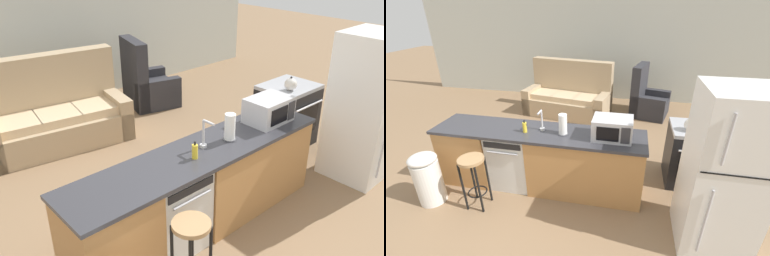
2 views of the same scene
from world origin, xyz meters
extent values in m
plane|color=#896B4C|center=(0.00, 0.00, 0.00)|extent=(24.00, 24.00, 0.00)
cube|color=beige|center=(0.30, 4.20, 1.30)|extent=(10.00, 0.06, 2.60)
cube|color=#B77F47|center=(-0.93, 0.00, 0.43)|extent=(0.75, 0.62, 0.86)
cube|color=#B77F47|center=(0.83, 0.00, 0.43)|extent=(1.55, 0.62, 0.86)
cube|color=#333338|center=(0.15, 0.00, 0.88)|extent=(2.94, 0.66, 0.04)
cube|color=#49331C|center=(0.15, 0.00, 0.04)|extent=(2.86, 0.56, 0.08)
cube|color=silver|center=(-0.25, 0.00, 0.42)|extent=(0.58, 0.58, 0.84)
cube|color=black|center=(-0.25, -0.30, 0.78)|extent=(0.52, 0.01, 0.08)
cylinder|color=#B2B2B7|center=(-0.25, -0.31, 0.68)|extent=(0.44, 0.02, 0.02)
cube|color=black|center=(2.35, 0.55, 0.42)|extent=(0.76, 0.64, 0.85)
cube|color=black|center=(2.35, 0.22, 0.47)|extent=(0.53, 0.01, 0.43)
cylinder|color=silver|center=(2.35, 0.20, 0.70)|extent=(0.61, 0.03, 0.03)
cube|color=#A8AAB2|center=(2.35, 0.55, 0.88)|extent=(0.76, 0.64, 0.05)
torus|color=black|center=(2.18, 0.42, 0.89)|extent=(0.16, 0.16, 0.01)
torus|color=black|center=(2.52, 0.42, 0.89)|extent=(0.16, 0.16, 0.01)
torus|color=black|center=(2.18, 0.68, 0.89)|extent=(0.16, 0.16, 0.01)
torus|color=black|center=(2.52, 0.68, 0.89)|extent=(0.16, 0.16, 0.01)
cube|color=white|center=(2.35, -0.55, 0.90)|extent=(0.72, 0.70, 1.81)
cylinder|color=#B2B2B7|center=(2.15, -0.92, 1.47)|extent=(0.02, 0.02, 0.48)
cylinder|color=#B2B2B7|center=(2.15, -0.92, 0.56)|extent=(0.02, 0.02, 0.79)
cube|color=black|center=(2.35, -0.90, 1.12)|extent=(0.68, 0.01, 0.01)
cube|color=#B7B7BC|center=(1.16, 0.00, 1.04)|extent=(0.50, 0.36, 0.28)
cube|color=black|center=(1.12, -0.18, 1.04)|extent=(0.27, 0.01, 0.18)
cube|color=#2D2D33|center=(1.33, -0.18, 1.04)|extent=(0.11, 0.01, 0.21)
cylinder|color=silver|center=(0.21, 0.04, 0.92)|extent=(0.07, 0.07, 0.03)
cylinder|color=silver|center=(0.21, 0.04, 1.06)|extent=(0.02, 0.02, 0.26)
cylinder|color=silver|center=(0.21, -0.03, 1.19)|extent=(0.02, 0.14, 0.02)
cylinder|color=#4C4C51|center=(0.52, -0.02, 0.91)|extent=(0.14, 0.14, 0.01)
cylinder|color=white|center=(0.52, -0.02, 1.05)|extent=(0.11, 0.11, 0.27)
cylinder|color=yellow|center=(0.00, -0.07, 0.97)|extent=(0.06, 0.06, 0.14)
cylinder|color=black|center=(0.00, -0.07, 1.06)|extent=(0.02, 0.02, 0.04)
sphere|color=silver|center=(2.18, 0.42, 0.99)|extent=(0.17, 0.17, 0.17)
sphere|color=black|center=(2.18, 0.42, 1.08)|extent=(0.03, 0.03, 0.03)
cone|color=silver|center=(2.26, 0.42, 1.00)|extent=(0.08, 0.04, 0.06)
cylinder|color=tan|center=(-0.52, -0.59, 0.72)|extent=(0.32, 0.32, 0.04)
cylinder|color=black|center=(-0.63, -0.70, 0.35)|extent=(0.03, 0.03, 0.70)
cylinder|color=black|center=(-0.41, -0.70, 0.35)|extent=(0.03, 0.03, 0.70)
cylinder|color=black|center=(-0.63, -0.48, 0.35)|extent=(0.03, 0.03, 0.70)
cylinder|color=black|center=(-0.41, -0.48, 0.35)|extent=(0.03, 0.03, 0.70)
torus|color=black|center=(-0.52, -0.59, 0.22)|extent=(0.25, 0.25, 0.02)
cylinder|color=white|center=(-1.19, -0.64, 0.31)|extent=(0.34, 0.34, 0.62)
ellipsoid|color=white|center=(-1.19, -0.64, 0.67)|extent=(0.35, 0.35, 0.14)
cube|color=tan|center=(-0.11, 2.73, 0.21)|extent=(2.12, 1.21, 0.42)
cube|color=tan|center=(-0.05, 3.05, 0.64)|extent=(2.01, 0.56, 1.27)
cube|color=tan|center=(-1.00, 2.87, 0.31)|extent=(0.34, 0.92, 0.62)
cube|color=tan|center=(0.78, 2.58, 0.31)|extent=(0.34, 0.92, 0.62)
cube|color=beige|center=(-0.66, 2.77, 0.48)|extent=(0.66, 0.71, 0.12)
cube|color=beige|center=(-0.12, 2.68, 0.48)|extent=(0.66, 0.71, 0.12)
cube|color=beige|center=(0.43, 2.59, 0.48)|extent=(0.66, 0.71, 0.12)
cube|color=#2D2D33|center=(1.86, 3.10, 0.20)|extent=(0.99, 1.03, 0.40)
cube|color=#2D2D33|center=(1.57, 3.18, 0.60)|extent=(0.41, 0.87, 1.20)
cube|color=#2D2D33|center=(1.77, 2.77, 0.28)|extent=(0.81, 0.36, 0.55)
cube|color=#2D2D33|center=(1.94, 3.44, 0.28)|extent=(0.81, 0.36, 0.55)
camera|label=1|loc=(-2.23, -2.48, 2.78)|focal=38.00mm
camera|label=2|loc=(1.32, -2.95, 2.46)|focal=24.00mm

